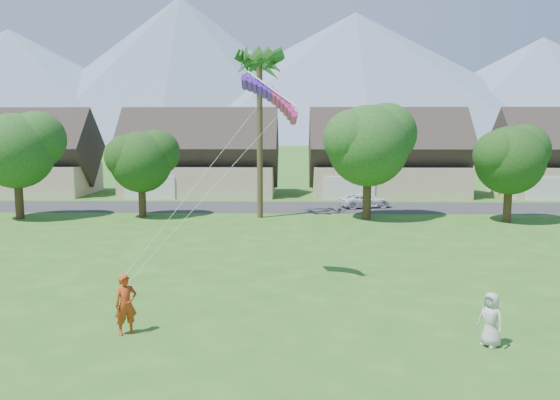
{
  "coord_description": "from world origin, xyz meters",
  "views": [
    {
      "loc": [
        0.59,
        -12.4,
        6.76
      ],
      "look_at": [
        0.0,
        10.0,
        3.8
      ],
      "focal_mm": 35.0,
      "sensor_mm": 36.0,
      "label": 1
    }
  ],
  "objects_px": {
    "parked_car": "(365,201)",
    "watcher": "(491,319)",
    "kite_flyer": "(126,305)",
    "parafoil_kite": "(273,96)"
  },
  "relations": [
    {
      "from": "parked_car",
      "to": "watcher",
      "type": "bearing_deg",
      "value": 164.73
    },
    {
      "from": "kite_flyer",
      "to": "parked_car",
      "type": "distance_m",
      "value": 31.45
    },
    {
      "from": "parked_car",
      "to": "parafoil_kite",
      "type": "height_order",
      "value": "parafoil_kite"
    },
    {
      "from": "kite_flyer",
      "to": "watcher",
      "type": "xyz_separation_m",
      "value": [
        11.65,
        -0.69,
        -0.15
      ]
    },
    {
      "from": "kite_flyer",
      "to": "parked_car",
      "type": "bearing_deg",
      "value": 36.62
    },
    {
      "from": "watcher",
      "to": "parked_car",
      "type": "height_order",
      "value": "watcher"
    },
    {
      "from": "parked_car",
      "to": "parafoil_kite",
      "type": "xyz_separation_m",
      "value": [
        -7.0,
        -23.15,
        7.5
      ]
    },
    {
      "from": "kite_flyer",
      "to": "parked_car",
      "type": "relative_size",
      "value": 0.47
    },
    {
      "from": "parked_car",
      "to": "parafoil_kite",
      "type": "bearing_deg",
      "value": 147.81
    },
    {
      "from": "watcher",
      "to": "parafoil_kite",
      "type": "bearing_deg",
      "value": -171.37
    }
  ]
}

